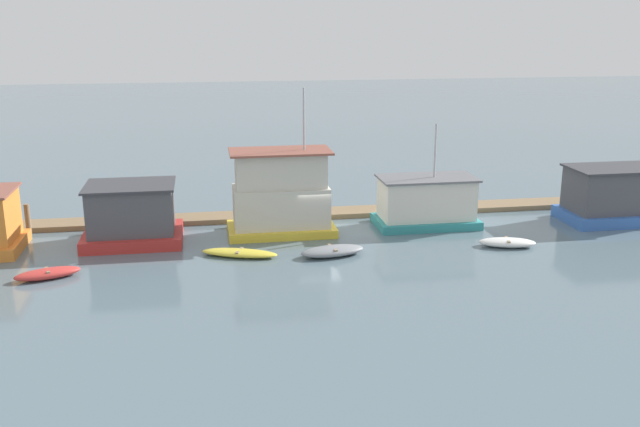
% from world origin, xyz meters
% --- Properties ---
extents(ground_plane, '(200.00, 200.00, 0.00)m').
position_xyz_m(ground_plane, '(0.00, 0.00, 0.00)').
color(ground_plane, slate).
extents(dock_walkway, '(51.00, 1.93, 0.30)m').
position_xyz_m(dock_walkway, '(0.00, 3.49, 0.15)').
color(dock_walkway, '#846B4C').
rests_on(dock_walkway, ground_plane).
extents(houseboat_red, '(5.27, 4.14, 3.26)m').
position_xyz_m(houseboat_red, '(-10.21, -0.14, 1.52)').
color(houseboat_red, red).
rests_on(houseboat_red, ground_plane).
extents(houseboat_yellow, '(6.04, 3.31, 8.21)m').
position_xyz_m(houseboat_yellow, '(-2.03, 0.24, 2.21)').
color(houseboat_yellow, gold).
rests_on(houseboat_yellow, ground_plane).
extents(houseboat_teal, '(5.95, 3.25, 6.05)m').
position_xyz_m(houseboat_teal, '(6.56, 0.38, 1.40)').
color(houseboat_teal, teal).
rests_on(houseboat_teal, ground_plane).
extents(houseboat_blue, '(5.70, 3.71, 3.32)m').
position_xyz_m(houseboat_blue, '(17.82, -0.53, 1.57)').
color(houseboat_blue, '#3866B7').
rests_on(houseboat_blue, ground_plane).
extents(dinghy_red, '(3.17, 1.90, 0.49)m').
position_xyz_m(dinghy_red, '(-13.73, -5.27, 0.25)').
color(dinghy_red, red).
rests_on(dinghy_red, ground_plane).
extents(dinghy_yellow, '(4.16, 2.42, 0.36)m').
position_xyz_m(dinghy_yellow, '(-4.62, -3.51, 0.18)').
color(dinghy_yellow, yellow).
rests_on(dinghy_yellow, ground_plane).
extents(dinghy_grey, '(3.57, 1.93, 0.52)m').
position_xyz_m(dinghy_grey, '(0.12, -4.20, 0.26)').
color(dinghy_grey, gray).
rests_on(dinghy_grey, ground_plane).
extents(dinghy_white, '(3.21, 1.86, 0.47)m').
position_xyz_m(dinghy_white, '(9.66, -4.24, 0.24)').
color(dinghy_white, white).
rests_on(dinghy_white, ground_plane).
extents(mooring_post_near_right, '(0.21, 0.21, 1.40)m').
position_xyz_m(mooring_post_near_right, '(8.17, 2.27, 0.70)').
color(mooring_post_near_right, '#846B4C').
rests_on(mooring_post_near_right, ground_plane).
extents(mooring_post_centre, '(0.30, 0.30, 1.78)m').
position_xyz_m(mooring_post_centre, '(-16.18, 2.27, 0.89)').
color(mooring_post_centre, '#846B4C').
rests_on(mooring_post_centre, ground_plane).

